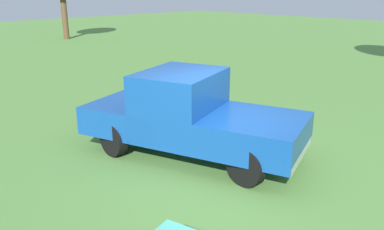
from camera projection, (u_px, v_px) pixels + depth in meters
The scene contains 2 objects.
ground_plane at pixel (220, 171), 7.74m from camera, with size 80.00×80.00×0.00m, color #54843D.
pickup_truck at pixel (187, 113), 8.25m from camera, with size 4.97×3.23×1.80m.
Camera 1 is at (-4.61, 5.32, 3.43)m, focal length 36.82 mm.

